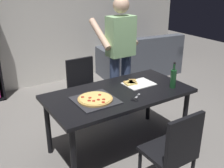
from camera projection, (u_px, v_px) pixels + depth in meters
name	position (u px, v px, depth m)	size (l,w,h in m)	color
ground_plane	(118.00, 146.00, 3.39)	(12.00, 12.00, 0.00)	gray
back_wall	(40.00, 11.00, 4.89)	(6.40, 0.10, 2.80)	silver
dining_table	(119.00, 98.00, 3.13)	(1.69, 0.86, 0.75)	black
chair_near_camera	(174.00, 149.00, 2.48)	(0.42, 0.42, 0.90)	black
chair_far_side	(84.00, 86.00, 3.91)	(0.42, 0.42, 0.90)	black
couch	(140.00, 60.00, 5.77)	(1.79, 1.06, 0.85)	#4C515B
person_serving_pizza	(120.00, 52.00, 3.80)	(0.55, 0.54, 1.75)	#38476B
pepperoni_pizza_on_tray	(95.00, 99.00, 2.89)	(0.44, 0.44, 0.04)	#2D2D33
pizza_slices_on_towel	(135.00, 83.00, 3.33)	(0.36, 0.28, 0.03)	white
wine_bottle	(173.00, 78.00, 3.19)	(0.07, 0.07, 0.32)	#194723
kitchen_scissors	(136.00, 98.00, 2.93)	(0.19, 0.15, 0.01)	silver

